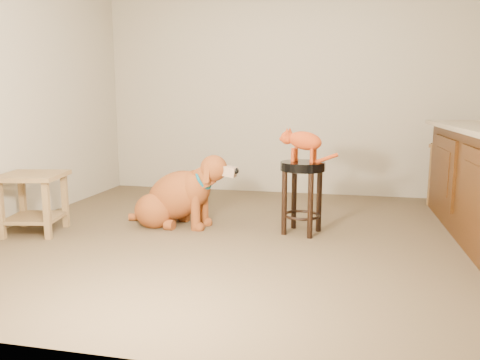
% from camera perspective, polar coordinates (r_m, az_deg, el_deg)
% --- Properties ---
extents(floor, '(4.50, 4.00, 0.01)m').
position_cam_1_polar(floor, '(4.01, 1.77, -6.92)').
color(floor, brown).
rests_on(floor, ground).
extents(room_shell, '(4.54, 4.04, 2.62)m').
position_cam_1_polar(room_shell, '(3.88, 1.90, 17.52)').
color(room_shell, '#AAA189').
rests_on(room_shell, ground).
extents(padded_stool, '(0.40, 0.40, 0.63)m').
position_cam_1_polar(padded_stool, '(4.06, 7.60, -0.34)').
color(padded_stool, black).
rests_on(padded_stool, ground).
extents(wood_stool, '(0.46, 0.46, 0.68)m').
position_cam_1_polar(wood_stool, '(5.66, 23.93, 0.77)').
color(wood_stool, brown).
rests_on(wood_stool, ground).
extents(side_table, '(0.60, 0.60, 0.52)m').
position_cam_1_polar(side_table, '(4.43, -23.89, -1.58)').
color(side_table, brown).
rests_on(side_table, ground).
extents(golden_retriever, '(1.12, 0.59, 0.72)m').
position_cam_1_polar(golden_retriever, '(4.34, -7.61, -2.08)').
color(golden_retriever, brown).
rests_on(golden_retriever, ground).
extents(tabby_kitten, '(0.51, 0.22, 0.32)m').
position_cam_1_polar(tabby_kitten, '(4.02, 7.56, 4.66)').
color(tabby_kitten, '#98330F').
rests_on(tabby_kitten, padded_stool).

